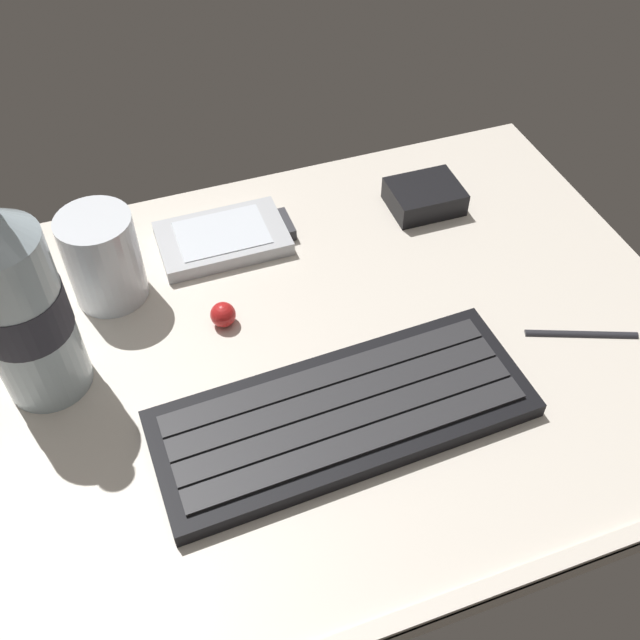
# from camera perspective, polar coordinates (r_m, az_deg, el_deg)

# --- Properties ---
(ground_plane) EXTENTS (0.64, 0.48, 0.03)m
(ground_plane) POSITION_cam_1_polar(r_m,az_deg,el_deg) (0.62, 0.07, -2.63)
(ground_plane) COLOR beige
(keyboard) EXTENTS (0.29, 0.12, 0.02)m
(keyboard) POSITION_cam_1_polar(r_m,az_deg,el_deg) (0.56, 1.81, -7.27)
(keyboard) COLOR black
(keyboard) RESTS_ON ground_plane
(handheld_device) EXTENTS (0.13, 0.08, 0.02)m
(handheld_device) POSITION_cam_1_polar(r_m,az_deg,el_deg) (0.70, -7.49, 6.37)
(handheld_device) COLOR #B7BABF
(handheld_device) RESTS_ON ground_plane
(juice_cup) EXTENTS (0.06, 0.06, 0.09)m
(juice_cup) POSITION_cam_1_polar(r_m,az_deg,el_deg) (0.65, -16.51, 4.43)
(juice_cup) COLOR silver
(juice_cup) RESTS_ON ground_plane
(water_bottle) EXTENTS (0.07, 0.07, 0.21)m
(water_bottle) POSITION_cam_1_polar(r_m,az_deg,el_deg) (0.56, -22.51, 1.21)
(water_bottle) COLOR silver
(water_bottle) RESTS_ON ground_plane
(charger_block) EXTENTS (0.07, 0.06, 0.02)m
(charger_block) POSITION_cam_1_polar(r_m,az_deg,el_deg) (0.75, 8.16, 9.51)
(charger_block) COLOR black
(charger_block) RESTS_ON ground_plane
(trackball_mouse) EXTENTS (0.02, 0.02, 0.02)m
(trackball_mouse) POSITION_cam_1_polar(r_m,az_deg,el_deg) (0.63, -7.58, 0.42)
(trackball_mouse) COLOR red
(trackball_mouse) RESTS_ON ground_plane
(stylus_pen) EXTENTS (0.09, 0.04, 0.01)m
(stylus_pen) POSITION_cam_1_polar(r_m,az_deg,el_deg) (0.66, 19.76, -0.90)
(stylus_pen) COLOR #26262B
(stylus_pen) RESTS_ON ground_plane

